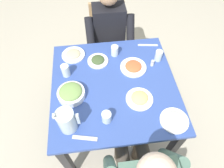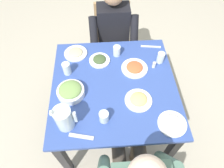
% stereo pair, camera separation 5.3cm
% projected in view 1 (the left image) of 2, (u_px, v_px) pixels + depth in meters
% --- Properties ---
extents(ground_plane, '(8.00, 8.00, 0.00)m').
position_uv_depth(ground_plane, '(113.00, 123.00, 2.18)').
color(ground_plane, '#B7AD99').
extents(dining_table, '(1.00, 1.00, 0.73)m').
position_uv_depth(dining_table, '(114.00, 92.00, 1.67)').
color(dining_table, '#334C99').
rests_on(dining_table, ground_plane).
extents(chair_far, '(0.40, 0.40, 0.85)m').
position_uv_depth(chair_far, '(108.00, 36.00, 2.30)').
color(chair_far, tan).
rests_on(chair_far, ground_plane).
extents(diner_far, '(0.48, 0.53, 1.15)m').
position_uv_depth(diner_far, '(110.00, 39.00, 2.06)').
color(diner_far, black).
rests_on(diner_far, ground_plane).
extents(water_pitcher, '(0.16, 0.12, 0.19)m').
position_uv_depth(water_pitcher, '(67.00, 121.00, 1.30)').
color(water_pitcher, silver).
rests_on(water_pitcher, dining_table).
extents(salad_bowl, '(0.21, 0.21, 0.09)m').
position_uv_depth(salad_bowl, '(71.00, 93.00, 1.49)').
color(salad_bowl, white).
rests_on(salad_bowl, dining_table).
extents(plate_fries, '(0.21, 0.21, 0.05)m').
position_uv_depth(plate_fries, '(139.00, 98.00, 1.49)').
color(plate_fries, white).
rests_on(plate_fries, dining_table).
extents(plate_dolmas, '(0.18, 0.18, 0.04)m').
position_uv_depth(plate_dolmas, '(98.00, 60.00, 1.72)').
color(plate_dolmas, white).
rests_on(plate_dolmas, dining_table).
extents(plate_rice_curry, '(0.22, 0.22, 0.04)m').
position_uv_depth(plate_rice_curry, '(133.00, 67.00, 1.68)').
color(plate_rice_curry, white).
rests_on(plate_rice_curry, dining_table).
extents(plate_beans, '(0.20, 0.20, 0.04)m').
position_uv_depth(plate_beans, '(73.00, 54.00, 1.76)').
color(plate_beans, white).
rests_on(plate_beans, dining_table).
extents(plate_yoghurt, '(0.20, 0.20, 0.05)m').
position_uv_depth(plate_yoghurt, '(175.00, 120.00, 1.39)').
color(plate_yoghurt, white).
rests_on(plate_yoghurt, dining_table).
extents(water_glass_near_left, '(0.06, 0.06, 0.10)m').
position_uv_depth(water_glass_near_left, '(158.00, 56.00, 1.71)').
color(water_glass_near_left, silver).
rests_on(water_glass_near_left, dining_table).
extents(water_glass_far_right, '(0.07, 0.07, 0.11)m').
position_uv_depth(water_glass_far_right, '(66.00, 71.00, 1.60)').
color(water_glass_far_right, silver).
rests_on(water_glass_far_right, dining_table).
extents(water_glass_by_pitcher, '(0.06, 0.06, 0.09)m').
position_uv_depth(water_glass_by_pitcher, '(115.00, 51.00, 1.74)').
color(water_glass_by_pitcher, silver).
rests_on(water_glass_by_pitcher, dining_table).
extents(water_glass_center, '(0.07, 0.07, 0.09)m').
position_uv_depth(water_glass_center, '(107.00, 117.00, 1.37)').
color(water_glass_center, silver).
rests_on(water_glass_center, dining_table).
extents(salt_shaker, '(0.03, 0.03, 0.05)m').
position_uv_depth(salt_shaker, '(152.00, 63.00, 1.69)').
color(salt_shaker, white).
rests_on(salt_shaker, dining_table).
extents(fork_near, '(0.17, 0.06, 0.01)m').
position_uv_depth(fork_near, '(85.00, 138.00, 1.32)').
color(fork_near, silver).
rests_on(fork_near, dining_table).
extents(knife_near, '(0.19, 0.04, 0.01)m').
position_uv_depth(knife_near, '(148.00, 45.00, 1.85)').
color(knife_near, silver).
rests_on(knife_near, dining_table).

